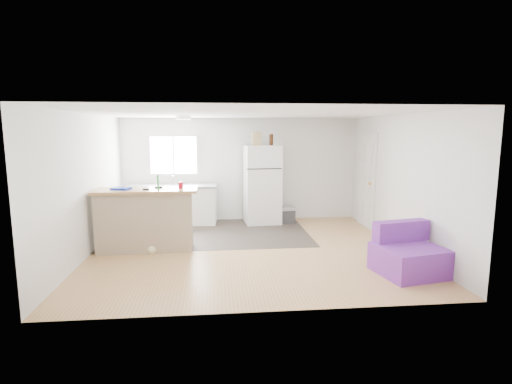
{
  "coord_description": "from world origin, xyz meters",
  "views": [
    {
      "loc": [
        -0.57,
        -6.89,
        2.1
      ],
      "look_at": [
        0.19,
        0.7,
        0.93
      ],
      "focal_mm": 28.0,
      "sensor_mm": 36.0,
      "label": 1
    }
  ],
  "objects_px": {
    "purple_seat": "(408,255)",
    "blue_tray": "(121,188)",
    "peninsula": "(146,219)",
    "mop": "(154,240)",
    "bottle_left": "(271,140)",
    "refrigerator": "(262,184)",
    "cooler": "(284,215)",
    "cleaner_jug": "(173,243)",
    "cardboard_box": "(256,139)",
    "kitchen_cabinets": "(173,204)",
    "bottle_right": "(272,140)",
    "red_cup": "(181,185)"
  },
  "relations": [
    {
      "from": "cooler",
      "to": "purple_seat",
      "type": "distance_m",
      "value": 3.66
    },
    {
      "from": "kitchen_cabinets",
      "to": "purple_seat",
      "type": "height_order",
      "value": "kitchen_cabinets"
    },
    {
      "from": "cardboard_box",
      "to": "kitchen_cabinets",
      "type": "bearing_deg",
      "value": 175.95
    },
    {
      "from": "peninsula",
      "to": "purple_seat",
      "type": "height_order",
      "value": "peninsula"
    },
    {
      "from": "red_cup",
      "to": "bottle_right",
      "type": "height_order",
      "value": "bottle_right"
    },
    {
      "from": "refrigerator",
      "to": "bottle_right",
      "type": "height_order",
      "value": "bottle_right"
    },
    {
      "from": "purple_seat",
      "to": "bottle_left",
      "type": "xyz_separation_m",
      "value": [
        -1.6,
        3.43,
        1.64
      ]
    },
    {
      "from": "blue_tray",
      "to": "purple_seat",
      "type": "bearing_deg",
      "value": -19.47
    },
    {
      "from": "cardboard_box",
      "to": "cleaner_jug",
      "type": "bearing_deg",
      "value": -130.8
    },
    {
      "from": "peninsula",
      "to": "bottle_left",
      "type": "xyz_separation_m",
      "value": [
        2.49,
        1.82,
        1.35
      ]
    },
    {
      "from": "refrigerator",
      "to": "blue_tray",
      "type": "bearing_deg",
      "value": -148.23
    },
    {
      "from": "cooler",
      "to": "kitchen_cabinets",
      "type": "bearing_deg",
      "value": 168.85
    },
    {
      "from": "bottle_left",
      "to": "bottle_right",
      "type": "height_order",
      "value": "same"
    },
    {
      "from": "refrigerator",
      "to": "cardboard_box",
      "type": "relative_size",
      "value": 5.95
    },
    {
      "from": "purple_seat",
      "to": "blue_tray",
      "type": "xyz_separation_m",
      "value": [
        -4.47,
        1.58,
        0.85
      ]
    },
    {
      "from": "kitchen_cabinets",
      "to": "bottle_right",
      "type": "distance_m",
      "value": 2.68
    },
    {
      "from": "peninsula",
      "to": "bottle_right",
      "type": "xyz_separation_m",
      "value": [
        2.52,
        1.94,
        1.35
      ]
    },
    {
      "from": "bottle_right",
      "to": "mop",
      "type": "bearing_deg",
      "value": -137.39
    },
    {
      "from": "cooler",
      "to": "purple_seat",
      "type": "xyz_separation_m",
      "value": [
        1.29,
        -3.42,
        0.08
      ]
    },
    {
      "from": "cleaner_jug",
      "to": "blue_tray",
      "type": "xyz_separation_m",
      "value": [
        -0.86,
        0.07,
        0.98
      ]
    },
    {
      "from": "refrigerator",
      "to": "cooler",
      "type": "relative_size",
      "value": 3.4
    },
    {
      "from": "mop",
      "to": "purple_seat",
      "type": "bearing_deg",
      "value": -26.62
    },
    {
      "from": "purple_seat",
      "to": "cardboard_box",
      "type": "bearing_deg",
      "value": 107.82
    },
    {
      "from": "cardboard_box",
      "to": "blue_tray",
      "type": "bearing_deg",
      "value": -143.51
    },
    {
      "from": "mop",
      "to": "cooler",
      "type": "bearing_deg",
      "value": 30.53
    },
    {
      "from": "blue_tray",
      "to": "bottle_right",
      "type": "height_order",
      "value": "bottle_right"
    },
    {
      "from": "cardboard_box",
      "to": "bottle_left",
      "type": "relative_size",
      "value": 1.2
    },
    {
      "from": "peninsula",
      "to": "bottle_right",
      "type": "bearing_deg",
      "value": 36.47
    },
    {
      "from": "peninsula",
      "to": "cooler",
      "type": "height_order",
      "value": "peninsula"
    },
    {
      "from": "blue_tray",
      "to": "cardboard_box",
      "type": "relative_size",
      "value": 1.0
    },
    {
      "from": "kitchen_cabinets",
      "to": "peninsula",
      "type": "distance_m",
      "value": 2.02
    },
    {
      "from": "cleaner_jug",
      "to": "cardboard_box",
      "type": "bearing_deg",
      "value": 64.47
    },
    {
      "from": "blue_tray",
      "to": "bottle_left",
      "type": "bearing_deg",
      "value": 32.71
    },
    {
      "from": "red_cup",
      "to": "mop",
      "type": "bearing_deg",
      "value": -154.21
    },
    {
      "from": "kitchen_cabinets",
      "to": "mop",
      "type": "bearing_deg",
      "value": -89.35
    },
    {
      "from": "cleaner_jug",
      "to": "bottle_left",
      "type": "xyz_separation_m",
      "value": [
        2.01,
        1.91,
        1.78
      ]
    },
    {
      "from": "peninsula",
      "to": "bottle_left",
      "type": "distance_m",
      "value": 3.36
    },
    {
      "from": "cleaner_jug",
      "to": "refrigerator",
      "type": "bearing_deg",
      "value": 63.05
    },
    {
      "from": "purple_seat",
      "to": "blue_tray",
      "type": "height_order",
      "value": "blue_tray"
    },
    {
      "from": "peninsula",
      "to": "mop",
      "type": "distance_m",
      "value": 0.43
    },
    {
      "from": "peninsula",
      "to": "blue_tray",
      "type": "xyz_separation_m",
      "value": [
        -0.38,
        -0.03,
        0.56
      ]
    },
    {
      "from": "cooler",
      "to": "red_cup",
      "type": "height_order",
      "value": "red_cup"
    },
    {
      "from": "blue_tray",
      "to": "cardboard_box",
      "type": "height_order",
      "value": "cardboard_box"
    },
    {
      "from": "peninsula",
      "to": "purple_seat",
      "type": "bearing_deg",
      "value": -22.52
    },
    {
      "from": "kitchen_cabinets",
      "to": "red_cup",
      "type": "height_order",
      "value": "red_cup"
    },
    {
      "from": "cooler",
      "to": "cardboard_box",
      "type": "xyz_separation_m",
      "value": [
        -0.63,
        0.05,
        1.74
      ]
    },
    {
      "from": "cleaner_jug",
      "to": "blue_tray",
      "type": "bearing_deg",
      "value": -169.23
    },
    {
      "from": "bottle_left",
      "to": "mop",
      "type": "bearing_deg",
      "value": -138.55
    },
    {
      "from": "kitchen_cabinets",
      "to": "bottle_right",
      "type": "xyz_separation_m",
      "value": [
        2.25,
        -0.06,
        1.46
      ]
    },
    {
      "from": "cooler",
      "to": "bottle_left",
      "type": "bearing_deg",
      "value": 172.23
    }
  ]
}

